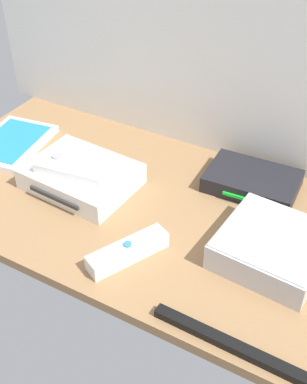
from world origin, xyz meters
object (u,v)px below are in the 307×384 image
game_console (81,176)px  sensor_bar (229,344)px  network_router (252,181)px  game_case (12,143)px  remote_classic_pad (75,165)px  remote_wand (128,251)px  mini_computer (272,247)px

game_console → sensor_bar: size_ratio=0.91×
network_router → game_case: bearing=-170.2°
game_console → remote_classic_pad: (-0.36, -1.02, 3.21)cm
game_case → network_router: (52.97, 11.94, 0.94)cm
sensor_bar → network_router: bearing=107.1°
network_router → remote_wand: (-11.48, -28.99, -0.19)cm
mini_computer → game_case: (-62.76, 5.06, -1.88)cm
sensor_bar → game_console: bearing=154.1°
remote_wand → network_router: bearing=94.4°
remote_classic_pad → remote_wand: bearing=-39.6°
mini_computer → remote_classic_pad: 40.72cm
remote_classic_pad → mini_computer: bearing=-7.9°
game_console → game_case: (-22.49, 4.13, -1.44)cm
remote_classic_pad → network_router: bearing=21.0°
game_case → network_router: network_router is taller
network_router → sensor_bar: size_ratio=0.77×
game_case → remote_wand: size_ratio=1.40×
remote_classic_pad → sensor_bar: remote_classic_pad is taller
remote_wand → sensor_bar: bearing=5.9°
mini_computer → remote_classic_pad: bearing=-179.9°
mini_computer → network_router: mini_computer is taller
mini_computer → remote_classic_pad: remote_classic_pad is taller
mini_computer → game_case: 62.99cm
network_router → sensor_bar: (10.52, -37.05, -1.00)cm
game_console → game_case: bearing=173.2°
network_router → remote_classic_pad: size_ratio=1.21×
network_router → remote_classic_pad: remote_classic_pad is taller
mini_computer → sensor_bar: 20.16cm
game_case → remote_wand: bearing=-30.9°
sensor_bar → mini_computer: bearing=93.3°
game_console → sensor_bar: 46.08cm
game_console → sensor_bar: game_console is taller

